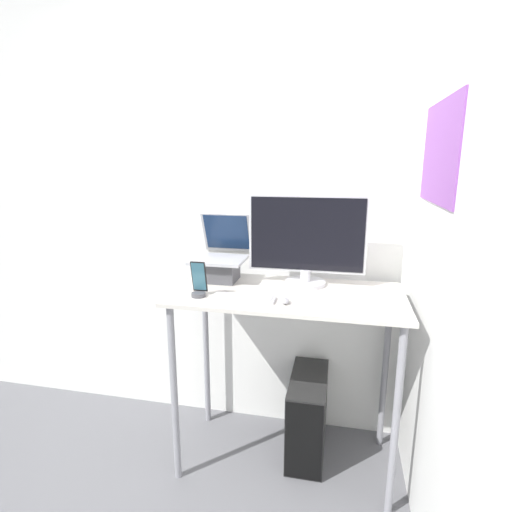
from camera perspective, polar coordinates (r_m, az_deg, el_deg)
The scene contains 10 objects.
ground_plane at distance 2.30m, azimuth 2.85°, elevation -31.53°, with size 12.00×12.00×0.00m, color slate.
wall_back at distance 2.31m, azimuth 5.94°, elevation 5.33°, with size 6.00×0.05×2.60m.
wall_side_right at distance 1.69m, azimuth 26.09°, elevation 1.13°, with size 0.06×6.00×2.60m.
desk at distance 2.07m, azimuth 4.45°, elevation -8.80°, with size 1.15×0.58×0.98m.
laptop at distance 2.22m, azimuth -5.15°, elevation -0.94°, with size 0.29×0.34×0.36m.
monitor at distance 2.10m, azimuth 7.22°, elevation 1.91°, with size 0.61×0.21×0.48m.
keyboard at distance 1.91m, azimuth -1.79°, elevation -6.03°, with size 0.30×0.10×0.02m.
mouse at distance 1.86m, azimuth 4.23°, elevation -6.45°, with size 0.04×0.06×0.03m.
cell_phone at distance 1.96m, azimuth -8.18°, elevation -4.10°, with size 0.07×0.07×0.18m.
computer_tower at distance 2.44m, azimuth 7.37°, elevation -21.54°, with size 0.20×0.47×0.46m.
Camera 1 is at (0.25, -1.61, 1.62)m, focal length 28.00 mm.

